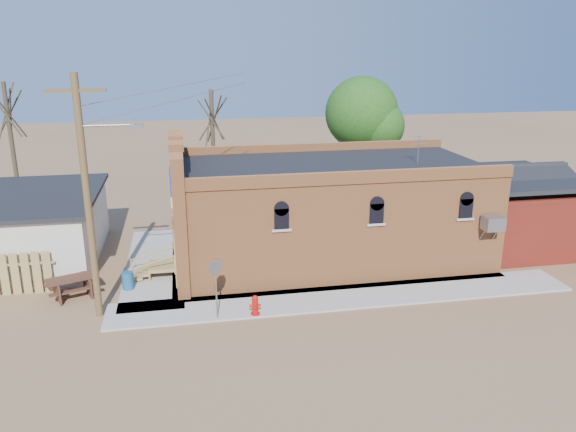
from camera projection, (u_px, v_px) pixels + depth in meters
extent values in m
plane|color=brown|center=(316.00, 311.00, 21.74)|extent=(120.00, 120.00, 0.00)
cube|color=#9E9991|center=(347.00, 297.00, 22.85)|extent=(19.00, 2.20, 0.08)
cube|color=#9E9991|center=(155.00, 264.00, 26.23)|extent=(2.60, 10.00, 0.08)
cube|color=#CA753D|center=(331.00, 213.00, 26.61)|extent=(14.00, 7.00, 4.50)
cube|color=black|center=(332.00, 165.00, 25.94)|extent=(13.80, 6.80, 0.12)
cube|color=#CA753D|center=(180.00, 207.00, 25.16)|extent=(0.50, 7.40, 5.80)
cube|color=navy|center=(172.00, 190.00, 23.66)|extent=(0.08, 1.10, 1.56)
cube|color=gray|center=(493.00, 223.00, 23.90)|extent=(0.85, 0.65, 0.60)
cube|color=#5D180F|center=(511.00, 215.00, 28.51)|extent=(5.00, 6.00, 3.20)
cylinder|color=#523C20|center=(88.00, 202.00, 20.08)|extent=(0.26, 0.26, 9.00)
cube|color=#523C20|center=(76.00, 90.00, 18.94)|extent=(2.00, 0.12, 0.12)
cylinder|color=gray|center=(107.00, 125.00, 19.46)|extent=(1.80, 0.08, 0.08)
cube|color=gray|center=(136.00, 126.00, 19.65)|extent=(0.45, 0.22, 0.14)
cylinder|color=#4E422C|center=(214.00, 156.00, 32.32)|extent=(0.24, 0.24, 7.50)
cylinder|color=#4E422C|center=(14.00, 155.00, 31.21)|extent=(0.24, 0.24, 8.00)
cylinder|color=#4E422C|center=(360.00, 159.00, 34.59)|extent=(0.28, 0.28, 6.30)
sphere|color=#234513|center=(362.00, 113.00, 33.77)|extent=(4.40, 4.40, 4.40)
cylinder|color=#B50F0A|center=(255.00, 313.00, 21.28)|extent=(0.42, 0.42, 0.06)
cylinder|color=#B50F0A|center=(255.00, 306.00, 21.18)|extent=(0.29, 0.29, 0.59)
sphere|color=#B50F0A|center=(255.00, 298.00, 21.10)|extent=(0.24, 0.24, 0.24)
cylinder|color=#B50F0A|center=(256.00, 307.00, 21.04)|extent=(0.14, 0.15, 0.11)
cylinder|color=#B50F0A|center=(251.00, 306.00, 21.16)|extent=(0.15, 0.14, 0.11)
cylinder|color=#B50F0A|center=(259.00, 305.00, 21.21)|extent=(0.15, 0.14, 0.11)
cylinder|color=gray|center=(216.00, 291.00, 20.72)|extent=(0.07, 0.07, 2.16)
cylinder|color=gray|center=(215.00, 267.00, 20.41)|extent=(0.53, 0.42, 0.65)
cylinder|color=red|center=(215.00, 266.00, 20.45)|extent=(0.53, 0.42, 0.65)
cylinder|color=#195281|center=(128.00, 281.00, 23.43)|extent=(0.51, 0.51, 0.74)
cube|color=#48291D|center=(55.00, 291.00, 22.60)|extent=(0.61, 1.43, 0.75)
cube|color=#48291D|center=(88.00, 284.00, 23.26)|extent=(0.61, 1.43, 0.75)
cube|color=#48291D|center=(71.00, 278.00, 22.81)|extent=(2.12, 1.51, 0.06)
cube|color=#48291D|center=(75.00, 291.00, 22.43)|extent=(1.90, 0.95, 0.05)
cube|color=#48291D|center=(69.00, 281.00, 23.38)|extent=(1.90, 0.95, 0.05)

